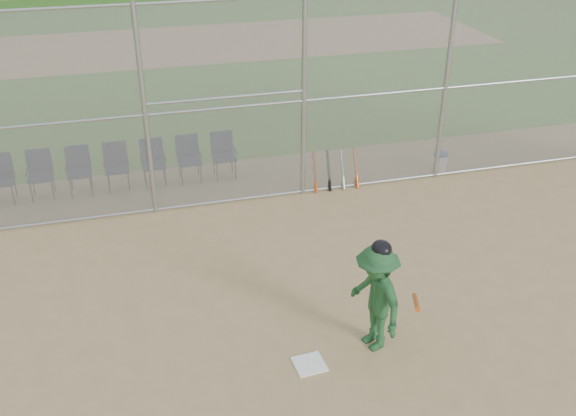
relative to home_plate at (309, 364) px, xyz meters
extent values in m
plane|color=tan|center=(0.37, -0.05, -0.01)|extent=(100.00, 100.00, 0.00)
plane|color=#356B20|center=(0.37, 17.95, 0.00)|extent=(100.00, 100.00, 0.00)
plane|color=tan|center=(0.37, 17.95, 0.00)|extent=(24.00, 24.00, 0.00)
cube|color=gray|center=(0.37, 4.95, 1.99)|extent=(16.00, 0.02, 4.00)
cube|color=white|center=(0.00, 0.00, 0.00)|extent=(0.44, 0.44, 0.02)
imported|color=#1F4F28|center=(0.98, 0.17, 0.80)|extent=(0.79, 1.14, 1.62)
ellipsoid|color=black|center=(0.98, 0.17, 1.58)|extent=(0.27, 0.30, 0.23)
cylinder|color=#D65614|center=(1.38, -0.23, 0.94)|extent=(0.39, 0.76, 0.40)
cylinder|color=white|center=(4.62, 5.25, 0.17)|extent=(0.31, 0.31, 0.37)
cylinder|color=#233F9B|center=(4.62, 5.25, 0.38)|extent=(0.33, 0.33, 0.05)
cylinder|color=#D84C14|center=(1.65, 5.04, 0.40)|extent=(0.06, 0.32, 0.83)
cylinder|color=black|center=(1.95, 5.04, 0.40)|extent=(0.06, 0.35, 0.82)
cylinder|color=#B2B2B7|center=(2.25, 5.04, 0.39)|extent=(0.06, 0.38, 0.81)
cylinder|color=#D84C14|center=(2.55, 5.04, 0.39)|extent=(0.06, 0.40, 0.80)
camera|label=1|loc=(-2.05, -6.36, 6.03)|focal=40.00mm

